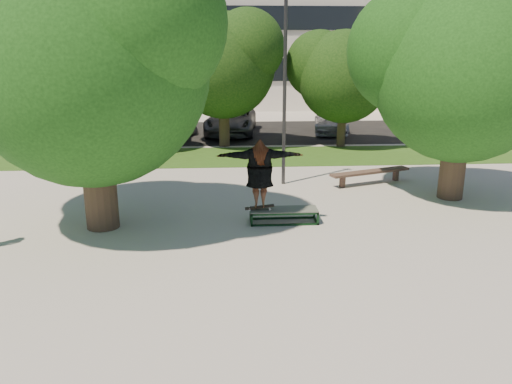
{
  "coord_description": "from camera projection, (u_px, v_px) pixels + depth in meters",
  "views": [
    {
      "loc": [
        -1.0,
        -11.52,
        4.52
      ],
      "look_at": [
        -0.22,
        0.6,
        1.0
      ],
      "focal_mm": 35.0,
      "sensor_mm": 36.0,
      "label": 1
    }
  ],
  "objects": [
    {
      "name": "bench",
      "position": [
        370.0,
        173.0,
        17.09
      ],
      "size": [
        2.99,
        1.43,
        0.47
      ],
      "rotation": [
        0.0,
        0.0,
        0.35
      ],
      "color": "#4F3A2F",
      "rests_on": "ground"
    },
    {
      "name": "bg_tree_left",
      "position": [
        94.0,
        66.0,
        21.53
      ],
      "size": [
        5.28,
        4.51,
        5.77
      ],
      "color": "#38281E",
      "rests_on": "ground"
    },
    {
      "name": "side_building",
      "position": [
        506.0,
        56.0,
        33.43
      ],
      "size": [
        15.0,
        10.0,
        8.0
      ],
      "primitive_type": "cube",
      "color": "beige",
      "rests_on": "ground"
    },
    {
      "name": "tree_right",
      "position": [
        460.0,
        63.0,
        14.54
      ],
      "size": [
        6.24,
        5.33,
        6.51
      ],
      "color": "#38281E",
      "rests_on": "ground"
    },
    {
      "name": "grass_strip",
      "position": [
        271.0,
        156.0,
        21.52
      ],
      "size": [
        30.0,
        4.0,
        0.02
      ],
      "primitive_type": "cube",
      "color": "#274A15",
      "rests_on": "ground"
    },
    {
      "name": "ground",
      "position": [
        266.0,
        237.0,
        12.36
      ],
      "size": [
        120.0,
        120.0,
        0.0
      ],
      "primitive_type": "plane",
      "color": "#AAA69C",
      "rests_on": "ground"
    },
    {
      "name": "car_grey",
      "position": [
        231.0,
        120.0,
        26.94
      ],
      "size": [
        3.04,
        5.68,
        1.52
      ],
      "primitive_type": "imported",
      "rotation": [
        0.0,
        0.0,
        -0.1
      ],
      "color": "#55565A",
      "rests_on": "asphalt_strip"
    },
    {
      "name": "car_silver_a",
      "position": [
        179.0,
        120.0,
        27.78
      ],
      "size": [
        1.93,
        3.93,
        1.29
      ],
      "primitive_type": "imported",
      "rotation": [
        0.0,
        0.0,
        0.11
      ],
      "color": "#B2B1B6",
      "rests_on": "asphalt_strip"
    },
    {
      "name": "car_silver_b",
      "position": [
        331.0,
        121.0,
        27.48
      ],
      "size": [
        2.51,
        4.64,
        1.28
      ],
      "primitive_type": "imported",
      "rotation": [
        0.0,
        0.0,
        -0.17
      ],
      "color": "#B1B1B6",
      "rests_on": "asphalt_strip"
    },
    {
      "name": "bg_tree_right",
      "position": [
        342.0,
        71.0,
        22.74
      ],
      "size": [
        5.04,
        4.31,
        5.43
      ],
      "color": "#38281E",
      "rests_on": "ground"
    },
    {
      "name": "tree_left",
      "position": [
        85.0,
        52.0,
        11.91
      ],
      "size": [
        6.96,
        5.95,
        7.12
      ],
      "color": "#38281E",
      "rests_on": "ground"
    },
    {
      "name": "grind_box",
      "position": [
        284.0,
        216.0,
        13.36
      ],
      "size": [
        1.8,
        0.6,
        0.38
      ],
      "color": "black",
      "rests_on": "ground"
    },
    {
      "name": "bg_tree_mid",
      "position": [
        221.0,
        59.0,
        22.75
      ],
      "size": [
        5.76,
        4.92,
        6.24
      ],
      "color": "#38281E",
      "rests_on": "ground"
    },
    {
      "name": "car_dark",
      "position": [
        164.0,
        121.0,
        26.14
      ],
      "size": [
        2.11,
        4.99,
        1.6
      ],
      "primitive_type": "imported",
      "rotation": [
        0.0,
        0.0,
        0.09
      ],
      "color": "black",
      "rests_on": "asphalt_strip"
    },
    {
      "name": "office_building",
      "position": [
        210.0,
        3.0,
        40.65
      ],
      "size": [
        30.0,
        14.12,
        16.0
      ],
      "color": "silver",
      "rests_on": "ground"
    },
    {
      "name": "asphalt_strip",
      "position": [
        242.0,
        132.0,
        27.69
      ],
      "size": [
        40.0,
        8.0,
        0.01
      ],
      "primitive_type": "cube",
      "color": "black",
      "rests_on": "ground"
    },
    {
      "name": "lamppost",
      "position": [
        285.0,
        91.0,
        16.33
      ],
      "size": [
        0.25,
        0.15,
        6.11
      ],
      "color": "#2D2D30",
      "rests_on": "ground"
    },
    {
      "name": "skater_rig",
      "position": [
        260.0,
        174.0,
        12.99
      ],
      "size": [
        2.25,
        0.67,
        1.9
      ],
      "rotation": [
        0.0,
        0.0,
        3.11
      ],
      "color": "white",
      "rests_on": "grind_box"
    }
  ]
}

